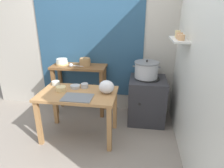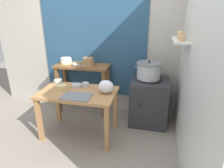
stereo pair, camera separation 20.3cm
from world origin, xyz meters
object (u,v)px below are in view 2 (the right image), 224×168
Objects in this scene: bowl_stack_enamel at (66,61)px; prep_bowl_3 at (58,81)px; prep_bowl_0 at (76,85)px; prep_bowl_2 at (108,85)px; stove_block at (149,101)px; prep_bowl_4 at (62,87)px; steamer_pot at (149,70)px; ladle at (75,64)px; clay_pot at (88,62)px; back_shelf_table at (83,77)px; prep_table at (78,98)px; plastic_bag at (106,87)px; serving_tray at (77,96)px; prep_bowl_1 at (86,85)px.

bowl_stack_enamel reaches higher than prep_bowl_3.
prep_bowl_2 is (0.47, 0.08, 0.01)m from prep_bowl_0.
prep_bowl_4 is at bearing -155.12° from stove_block.
steamer_pot reaches higher than prep_bowl_2.
ladle is 2.16× the size of prep_bowl_3.
prep_bowl_0 is 1.19× the size of prep_bowl_3.
ladle is 1.83× the size of prep_bowl_4.
prep_bowl_3 is (-0.34, -0.50, -0.21)m from clay_pot.
back_shelf_table is 0.77m from prep_bowl_2.
prep_bowl_3 is at bearing -109.84° from ladle.
prep_bowl_0 is (-0.09, 0.16, 0.14)m from prep_table.
back_shelf_table reaches higher than prep_bowl_2.
prep_bowl_4 reaches higher than prep_bowl_0.
steamer_pot is at bearing 0.16° from ladle.
plastic_bag is (0.61, -0.70, 0.14)m from back_shelf_table.
prep_bowl_2 reaches higher than serving_tray.
prep_table is 2.48× the size of steamer_pot.
bowl_stack_enamel reaches higher than prep_table.
ladle is 0.66× the size of serving_tray.
back_shelf_table is 0.61m from prep_bowl_1.
serving_tray reaches higher than prep_table.
prep_bowl_2 is at bearing 31.87° from prep_table.
back_shelf_table is 0.72m from prep_bowl_4.
back_shelf_table is 5.04× the size of clay_pot.
steamer_pot is 2.04× the size of plastic_bag.
steamer_pot is 0.81m from plastic_bag.
steamer_pot reaches higher than serving_tray.
stove_block is 1.63m from bowl_stack_enamel.
prep_table is 0.48m from prep_bowl_2.
back_shelf_table is at bearing 65.46° from prep_bowl_3.
clay_pot is 0.89× the size of bowl_stack_enamel.
prep_bowl_4 is (-0.17, -0.13, 0.01)m from prep_bowl_0.
plastic_bag reaches higher than prep_bowl_3.
stove_block is (1.01, 0.61, -0.23)m from prep_table.
serving_tray is 3.26× the size of prep_bowl_3.
stove_block is 5.39× the size of prep_bowl_4.
prep_bowl_4 is (-0.25, 0.02, 0.15)m from prep_table.
steamer_pot is at bearing -5.98° from clay_pot.
steamer_pot reaches higher than prep_table.
prep_bowl_0 is at bearing -167.23° from prep_bowl_1.
ladle is at bearing -30.64° from bowl_stack_enamel.
back_shelf_table is 6.63× the size of prep_bowl_4.
plastic_bag reaches higher than stove_block.
prep_bowl_2 reaches higher than prep_bowl_3.
prep_bowl_4 is at bearing -70.73° from bowl_stack_enamel.
back_shelf_table reaches higher than prep_bowl_0.
prep_table is 0.25m from prep_bowl_1.
prep_bowl_0 is at bearing 118.95° from prep_table.
steamer_pot reaches higher than prep_bowl_4.
prep_bowl_3 is at bearing -80.97° from bowl_stack_enamel.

